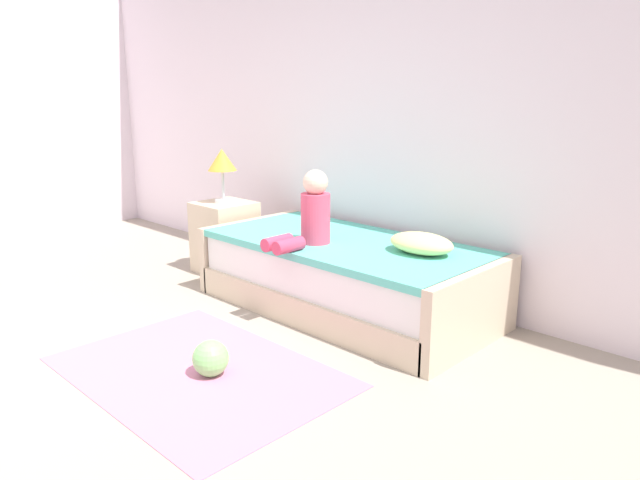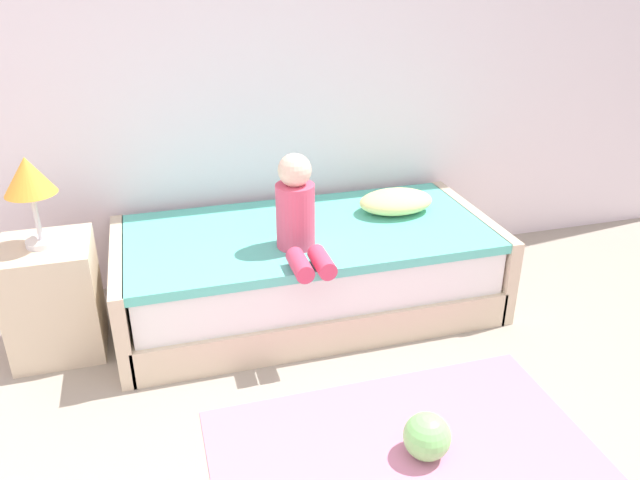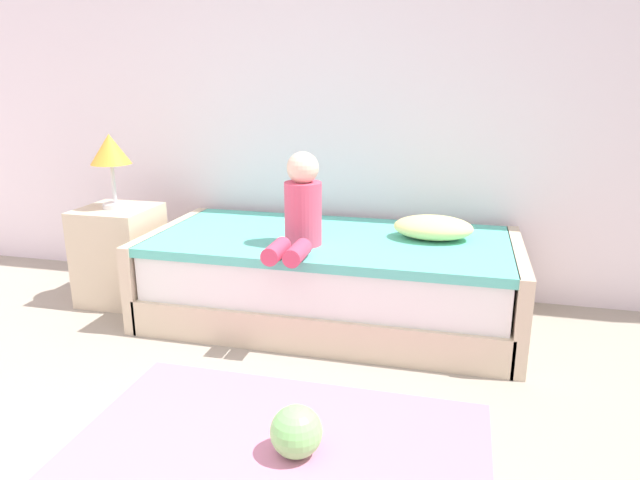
# 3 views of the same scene
# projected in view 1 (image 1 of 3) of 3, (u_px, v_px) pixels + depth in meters

# --- Properties ---
(ground_plane) EXTENTS (9.20, 9.20, 0.00)m
(ground_plane) POSITION_uv_depth(u_px,v_px,m) (36.00, 388.00, 3.07)
(ground_plane) COLOR #9E9384
(wall_rear) EXTENTS (7.20, 0.10, 2.90)m
(wall_rear) POSITION_uv_depth(u_px,v_px,m) (363.00, 99.00, 4.52)
(wall_rear) COLOR white
(wall_rear) RESTS_ON ground
(bed) EXTENTS (2.11, 1.00, 0.50)m
(bed) POSITION_uv_depth(u_px,v_px,m) (345.00, 276.00, 4.15)
(bed) COLOR beige
(bed) RESTS_ON ground
(nightstand) EXTENTS (0.44, 0.44, 0.60)m
(nightstand) POSITION_uv_depth(u_px,v_px,m) (225.00, 237.00, 5.03)
(nightstand) COLOR beige
(nightstand) RESTS_ON ground
(table_lamp) EXTENTS (0.24, 0.24, 0.45)m
(table_lamp) POSITION_uv_depth(u_px,v_px,m) (222.00, 162.00, 4.88)
(table_lamp) COLOR silver
(table_lamp) RESTS_ON nightstand
(child_figure) EXTENTS (0.20, 0.51, 0.50)m
(child_figure) POSITION_uv_depth(u_px,v_px,m) (310.00, 214.00, 3.95)
(child_figure) COLOR #E04C6B
(child_figure) RESTS_ON bed
(pillow) EXTENTS (0.44, 0.30, 0.13)m
(pillow) POSITION_uv_depth(u_px,v_px,m) (421.00, 243.00, 3.76)
(pillow) COLOR #F2E58C
(pillow) RESTS_ON bed
(toy_ball) EXTENTS (0.20, 0.20, 0.20)m
(toy_ball) POSITION_uv_depth(u_px,v_px,m) (211.00, 358.00, 3.19)
(toy_ball) COLOR #7FD872
(toy_ball) RESTS_ON ground
(area_rug) EXTENTS (1.60, 1.10, 0.01)m
(area_rug) POSITION_uv_depth(u_px,v_px,m) (198.00, 371.00, 3.25)
(area_rug) COLOR pink
(area_rug) RESTS_ON ground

